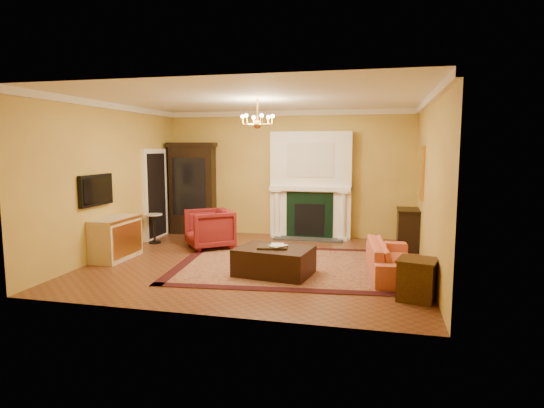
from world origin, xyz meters
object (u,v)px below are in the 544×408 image
(commode, at_px, (116,238))
(leather_ottoman, at_px, (274,261))
(end_table, at_px, (417,280))
(console_table, at_px, (408,230))
(pedestal_table, at_px, (154,226))
(coral_sofa, at_px, (393,253))
(china_cabinet, at_px, (193,190))
(wingback_armchair, at_px, (209,227))

(commode, bearing_deg, leather_ottoman, -5.94)
(end_table, distance_m, console_table, 3.28)
(pedestal_table, bearing_deg, commode, -91.16)
(coral_sofa, distance_m, end_table, 1.26)
(pedestal_table, height_order, commode, commode)
(console_table, xyz_separation_m, leather_ottoman, (-2.30, -2.53, -0.17))
(end_table, bearing_deg, china_cabinet, 141.72)
(pedestal_table, height_order, end_table, pedestal_table)
(pedestal_table, distance_m, commode, 1.48)
(wingback_armchair, xyz_separation_m, leather_ottoman, (1.81, -1.68, -0.21))
(end_table, distance_m, leather_ottoman, 2.36)
(console_table, relative_size, leather_ottoman, 0.68)
(commode, bearing_deg, coral_sofa, 1.77)
(coral_sofa, distance_m, console_table, 2.09)
(china_cabinet, distance_m, leather_ottoman, 4.37)
(wingback_armchair, height_order, leather_ottoman, wingback_armchair)
(china_cabinet, relative_size, wingback_armchair, 2.36)
(commode, bearing_deg, end_table, -10.97)
(commode, distance_m, end_table, 5.57)
(console_table, bearing_deg, wingback_armchair, -168.73)
(leather_ottoman, bearing_deg, pedestal_table, 158.09)
(commode, height_order, leather_ottoman, commode)
(end_table, bearing_deg, console_table, 88.95)
(wingback_armchair, relative_size, pedestal_table, 1.38)
(pedestal_table, height_order, console_table, console_table)
(leather_ottoman, bearing_deg, coral_sofa, 21.98)
(coral_sofa, xyz_separation_m, console_table, (0.36, 2.06, 0.04))
(pedestal_table, distance_m, console_table, 5.52)
(leather_ottoman, bearing_deg, wingback_armchair, 145.44)
(commode, height_order, coral_sofa, commode)
(leather_ottoman, bearing_deg, commode, -178.31)
(pedestal_table, xyz_separation_m, leather_ottoman, (3.18, -1.86, -0.14))
(console_table, bearing_deg, leather_ottoman, -132.66)
(coral_sofa, height_order, console_table, console_table)
(commode, xyz_separation_m, console_table, (5.51, 2.15, 0.01))
(china_cabinet, relative_size, pedestal_table, 3.24)
(china_cabinet, xyz_separation_m, commode, (-0.39, -2.86, -0.68))
(commode, bearing_deg, console_table, 22.05)
(console_table, bearing_deg, china_cabinet, 171.70)
(wingback_armchair, bearing_deg, pedestal_table, -134.66)
(wingback_armchair, xyz_separation_m, pedestal_table, (-1.38, 0.18, -0.07))
(pedestal_table, relative_size, coral_sofa, 0.35)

